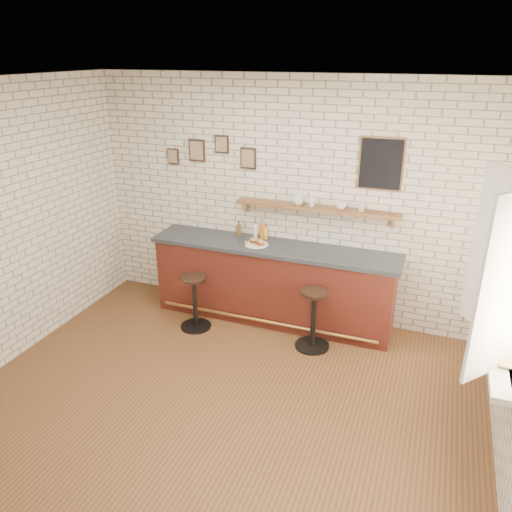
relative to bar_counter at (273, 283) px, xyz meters
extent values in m
plane|color=brown|center=(0.06, -1.70, -0.51)|extent=(5.00, 5.00, 0.00)
cube|color=#511D15|center=(0.00, 0.00, -0.03)|extent=(3.00, 0.58, 0.96)
cube|color=#2D333A|center=(0.00, 0.00, 0.48)|extent=(3.10, 0.62, 0.05)
cylinder|color=olive|center=(0.00, -0.32, -0.39)|extent=(2.79, 0.04, 0.04)
cylinder|color=white|center=(-0.20, -0.05, 0.51)|extent=(0.28, 0.28, 0.01)
cylinder|color=gold|center=(-0.15, -0.02, 0.52)|extent=(0.05, 0.05, 0.00)
cylinder|color=gold|center=(-0.18, -0.06, 0.52)|extent=(0.05, 0.05, 0.00)
cylinder|color=gold|center=(-0.31, 0.01, 0.52)|extent=(0.06, 0.06, 0.00)
cylinder|color=gold|center=(-0.16, -0.02, 0.52)|extent=(0.06, 0.06, 0.00)
cylinder|color=gold|center=(-0.31, -0.08, 0.52)|extent=(0.06, 0.06, 0.00)
cylinder|color=gold|center=(-0.14, -0.05, 0.52)|extent=(0.04, 0.04, 0.00)
cylinder|color=gold|center=(-0.21, -0.10, 0.52)|extent=(0.05, 0.05, 0.00)
cylinder|color=gold|center=(-0.30, -0.11, 0.52)|extent=(0.04, 0.04, 0.00)
cylinder|color=gold|center=(-0.36, -0.02, 0.52)|extent=(0.05, 0.05, 0.00)
cylinder|color=gold|center=(-0.15, -0.09, 0.52)|extent=(0.06, 0.06, 0.00)
cylinder|color=brown|center=(-0.54, 0.20, 0.57)|extent=(0.06, 0.06, 0.14)
cylinder|color=brown|center=(-0.54, 0.20, 0.66)|extent=(0.02, 0.02, 0.03)
cylinder|color=black|center=(-0.54, 0.20, 0.68)|extent=(0.02, 0.02, 0.01)
cylinder|color=white|center=(-0.31, 0.20, 0.58)|extent=(0.05, 0.05, 0.16)
cylinder|color=white|center=(-0.31, 0.20, 0.68)|extent=(0.02, 0.02, 0.04)
cylinder|color=black|center=(-0.31, 0.20, 0.70)|extent=(0.02, 0.02, 0.01)
cylinder|color=#A05E19|center=(-0.22, 0.20, 0.60)|extent=(0.06, 0.06, 0.19)
cylinder|color=#A05E19|center=(-0.22, 0.20, 0.72)|extent=(0.02, 0.02, 0.04)
cylinder|color=black|center=(-0.22, 0.20, 0.75)|extent=(0.02, 0.02, 0.01)
cylinder|color=gold|center=(-0.17, 0.20, 0.57)|extent=(0.05, 0.05, 0.13)
cylinder|color=gold|center=(-0.17, 0.20, 0.65)|extent=(0.02, 0.02, 0.03)
cylinder|color=maroon|center=(-0.17, 0.20, 0.67)|extent=(0.03, 0.03, 0.01)
cylinder|color=black|center=(-0.83, -0.56, -0.50)|extent=(0.39, 0.39, 0.02)
cylinder|color=black|center=(-0.83, -0.56, -0.17)|extent=(0.06, 0.06, 0.64)
cylinder|color=black|center=(-0.83, -0.56, 0.17)|extent=(0.37, 0.37, 0.04)
cylinder|color=black|center=(0.66, -0.48, -0.50)|extent=(0.41, 0.41, 0.02)
cylinder|color=black|center=(0.66, -0.48, -0.15)|extent=(0.06, 0.06, 0.67)
cylinder|color=black|center=(0.66, -0.48, 0.20)|extent=(0.40, 0.40, 0.04)
cube|color=brown|center=(0.46, 0.20, 0.97)|extent=(2.00, 0.18, 0.04)
cube|color=brown|center=(-0.44, 0.27, 0.89)|extent=(0.03, 0.04, 0.16)
cube|color=brown|center=(1.36, 0.27, 0.89)|extent=(0.03, 0.04, 0.16)
imported|color=white|center=(0.24, 0.20, 1.05)|extent=(0.15, 0.15, 0.11)
imported|color=white|center=(0.41, 0.20, 1.04)|extent=(0.14, 0.14, 0.10)
imported|color=white|center=(0.76, 0.20, 1.04)|extent=(0.13, 0.13, 0.09)
imported|color=white|center=(1.00, 0.20, 1.04)|extent=(0.11, 0.11, 0.09)
cube|color=black|center=(-1.14, 0.28, 1.54)|extent=(0.22, 0.02, 0.28)
cube|color=black|center=(-0.79, 0.28, 1.64)|extent=(0.18, 0.02, 0.22)
cube|color=black|center=(-0.44, 0.28, 1.49)|extent=(0.20, 0.02, 0.26)
cube|color=black|center=(-1.49, 0.28, 1.44)|extent=(0.16, 0.02, 0.20)
cube|color=black|center=(1.16, 0.28, 1.54)|extent=(0.46, 0.02, 0.56)
cube|color=white|center=(2.46, -1.40, 0.39)|extent=(0.20, 1.35, 0.06)
cube|color=white|center=(2.53, -1.40, 0.39)|extent=(0.05, 1.30, 0.06)
cube|color=white|center=(2.38, -1.70, 1.14)|extent=(0.40, 0.46, 1.46)
cube|color=white|center=(2.38, -1.10, 1.14)|extent=(0.40, 0.46, 1.46)
imported|color=tan|center=(2.44, -1.56, 0.44)|extent=(0.29, 0.31, 0.02)
imported|color=tan|center=(2.44, -1.58, 0.46)|extent=(0.18, 0.24, 0.02)
camera|label=1|loc=(1.81, -5.40, 2.73)|focal=35.00mm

